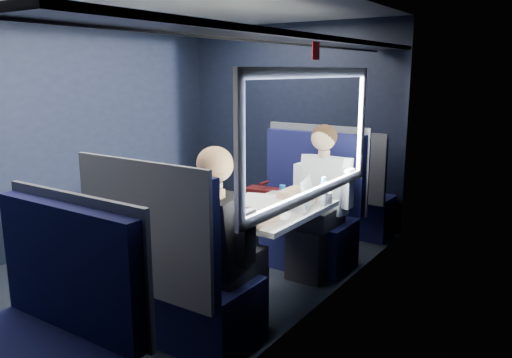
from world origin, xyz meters
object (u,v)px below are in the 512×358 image
Objects in this scene: table at (270,218)px; man at (320,194)px; laptop at (300,200)px; seat_row_back at (49,348)px; cup at (328,198)px; woman at (221,237)px; seat_bay_near at (302,217)px; seat_bay_far at (175,283)px; bottle_small at (323,193)px; seat_row_front at (344,198)px.

table is 0.76× the size of man.
man is 0.61m from laptop.
seat_row_back is 2.25m from cup.
woman is at bearing -84.55° from table.
seat_bay_near is 0.43m from man.
seat_row_back is 3.10× the size of laptop.
laptop reaches higher than cup.
seat_row_back is 1.16m from woman.
cup is at bearing -54.67° from man.
seat_bay_near is 3.36× the size of laptop.
seat_bay_near and seat_bay_far have the same top height.
bottle_small is (0.48, 1.16, 0.43)m from seat_bay_far.
woman is at bearing -90.00° from man.
man is at bearing 80.97° from seat_bay_far.
woman reaches higher than table.
seat_row_front is 1.00× the size of seat_row_back.
seat_row_front is at bearing 107.64° from bottle_small.
bottle_small is (0.23, -0.41, 0.12)m from man.
seat_row_back is at bearing -90.00° from seat_row_front.
seat_bay_near is at bearing 90.30° from seat_row_back.
cup is at bearing -44.93° from seat_bay_near.
bottle_small is at bearing 76.98° from woman.
table is 0.79× the size of seat_bay_far.
laptop is (0.39, -0.76, 0.38)m from seat_bay_near.
seat_bay_far reaches higher than laptop.
man reaches higher than seat_row_back.
laptop is (0.37, 0.98, 0.39)m from seat_bay_far.
seat_bay_near reaches higher than seat_row_front.
cup is at bearing -71.35° from seat_row_front.
seat_bay_near is 0.79m from cup.
cup is (0.23, 1.08, 0.05)m from woman.
man is at bearing 84.28° from seat_row_back.
seat_row_back is 13.51× the size of cup.
seat_bay_far is at bearing -112.45° from bottle_small.
table is 0.49m from cup.
seat_row_back is at bearing -101.04° from laptop.
cup is at bearing 77.53° from seat_row_back.
bottle_small is (0.49, -0.58, 0.42)m from seat_bay_near.
woman is (0.25, 0.17, 0.31)m from seat_bay_far.
bottle_small is at bearing -90.00° from cup.
woman reaches higher than bottle_small.
bottle_small reaches higher than table.
man is at bearing 125.33° from cup.
seat_bay_near is 1.63m from woman.
man is (0.25, 1.57, 0.30)m from seat_bay_far.
bottle_small is at bearing 58.64° from laptop.
seat_row_back is at bearing -102.98° from bottle_small.
table is 11.65× the size of cup.
seat_bay_far is at bearing -99.03° from man.
man is at bearing -77.17° from seat_row_front.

